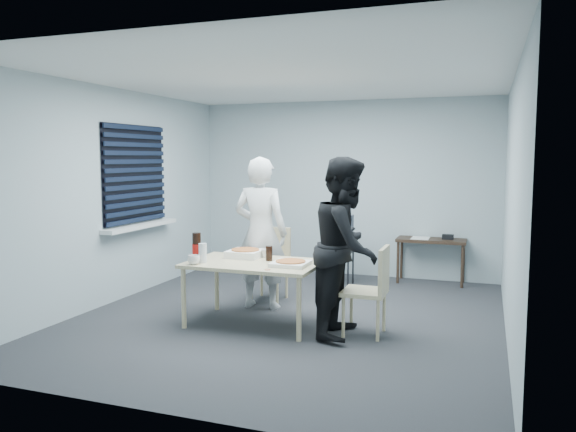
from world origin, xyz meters
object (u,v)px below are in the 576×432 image
at_px(chair_right, 373,285).
at_px(stool, 340,256).
at_px(dining_table, 254,268).
at_px(mug_b, 266,253).
at_px(side_table, 431,244).
at_px(mug_a, 194,260).
at_px(person_white, 261,233).
at_px(soda_bottle, 197,247).
at_px(person_black, 346,247).
at_px(backpack, 340,232).
at_px(chair_far, 272,258).

height_order(chair_right, stool, chair_right).
bearing_deg(chair_right, dining_table, -177.82).
bearing_deg(mug_b, stool, 77.75).
bearing_deg(side_table, mug_a, -125.22).
xyz_separation_m(person_white, side_table, (1.76, 1.99, -0.34)).
relative_size(stool, mug_a, 4.23).
bearing_deg(mug_a, soda_bottle, 109.51).
xyz_separation_m(person_black, backpack, (-0.59, 2.06, -0.14)).
bearing_deg(side_table, person_black, -102.31).
height_order(chair_far, soda_bottle, soda_bottle).
distance_m(side_table, mug_b, 2.82).
distance_m(chair_right, mug_b, 1.28).
bearing_deg(stool, chair_far, -122.26).
bearing_deg(chair_right, chair_far, 145.14).
bearing_deg(mug_b, person_white, 119.53).
xyz_separation_m(person_black, side_table, (0.58, 2.64, -0.34)).
xyz_separation_m(person_black, soda_bottle, (-1.58, -0.15, -0.07)).
xyz_separation_m(chair_right, mug_a, (-1.78, -0.38, 0.21)).
height_order(chair_right, person_white, person_white).
bearing_deg(soda_bottle, person_white, 63.50).
height_order(dining_table, mug_b, mug_b).
bearing_deg(chair_far, chair_right, -34.86).
bearing_deg(stool, person_white, -112.74).
relative_size(person_white, backpack, 3.83).
distance_m(side_table, backpack, 1.31).
height_order(person_white, person_black, same).
height_order(dining_table, stool, dining_table).
height_order(chair_far, chair_right, same).
xyz_separation_m(dining_table, person_black, (1.00, -0.01, 0.28)).
bearing_deg(chair_far, mug_b, -73.27).
relative_size(chair_right, mug_b, 8.90).
bearing_deg(side_table, mug_b, -123.42).
distance_m(mug_b, soda_bottle, 0.76).
bearing_deg(mug_b, dining_table, -94.24).
relative_size(dining_table, mug_a, 11.18).
xyz_separation_m(chair_far, mug_a, (-0.31, -1.41, 0.21)).
relative_size(chair_far, mug_b, 8.90).
bearing_deg(person_white, mug_b, 119.53).
relative_size(person_white, side_table, 1.88).
distance_m(chair_right, backpack, 2.19).
bearing_deg(soda_bottle, side_table, 52.25).
xyz_separation_m(chair_far, person_black, (1.21, -1.08, 0.37)).
xyz_separation_m(chair_right, mug_b, (-1.24, 0.23, 0.20)).
relative_size(person_white, mug_b, 17.70).
relative_size(chair_right, person_black, 0.50).
distance_m(dining_table, person_white, 0.73).
distance_m(chair_far, side_table, 2.37).
relative_size(person_white, person_black, 1.00).
bearing_deg(person_white, soda_bottle, 63.50).
bearing_deg(mug_a, chair_right, 12.14).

